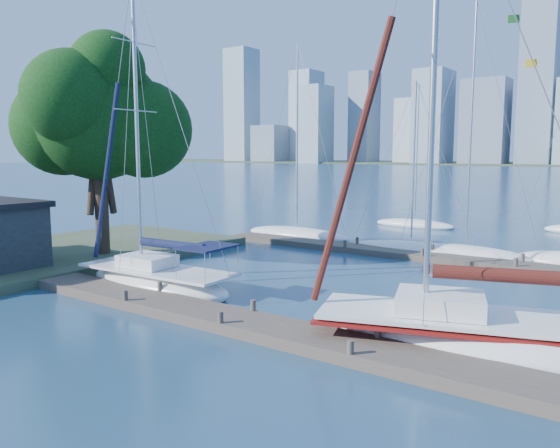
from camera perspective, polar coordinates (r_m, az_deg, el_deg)
The scene contains 11 objects.
ground at distance 19.82m, azimuth -4.45°, elevation -10.72°, with size 700.00×700.00×0.00m, color navy.
near_dock at distance 19.76m, azimuth -4.46°, elevation -10.16°, with size 26.00×2.00×0.40m, color #463B33.
far_dock at distance 32.61m, azimuth 16.80°, elevation -3.48°, with size 30.00×1.80×0.36m, color #463B33.
shore at distance 34.45m, azimuth -23.31°, elevation -3.08°, with size 12.00×22.00×0.50m, color #38472D.
tree at distance 32.27m, azimuth -18.51°, elevation 10.97°, with size 9.62×8.76×12.53m.
sailboat_navy at distance 25.38m, azimuth -12.78°, elevation -4.14°, with size 8.47×3.17×14.42m.
sailboat_maroon at distance 18.27m, azimuth 18.41°, elevation -8.81°, with size 10.06×5.97×15.91m.
bg_boat_0 at distance 40.10m, azimuth 1.78°, elevation -1.04°, with size 8.79×3.38×14.24m.
bg_boat_1 at distance 34.86m, azimuth 13.54°, elevation -2.60°, with size 8.19×2.81×10.78m.
bg_boat_2 at distance 34.12m, azimuth 18.82°, elevation -2.91°, with size 7.95×3.86×15.00m.
bg_boat_6 at distance 47.36m, azimuth 13.89°, elevation -0.00°, with size 7.00×2.40×12.12m.
Camera 1 is at (12.13, -14.41, 6.15)m, focal length 35.00 mm.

